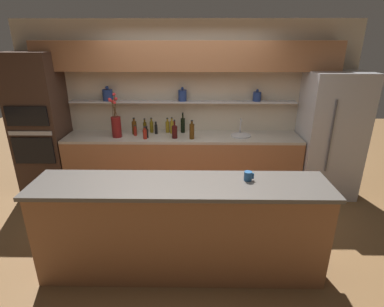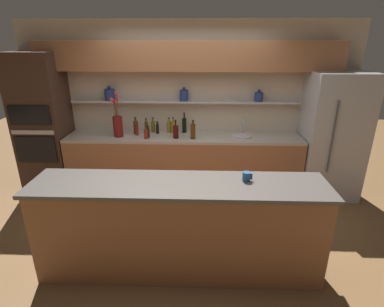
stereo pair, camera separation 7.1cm
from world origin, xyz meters
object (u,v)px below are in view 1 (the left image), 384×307
object	(u,v)px
refrigerator	(330,135)
oven_tower	(41,126)
bottle_sauce_6	(145,134)
bottle_sauce_11	(135,131)
bottle_oil_5	(172,127)
bottle_sauce_10	(147,133)
coffee_mug	(248,176)
flower_vase	(116,124)
bottle_wine_7	(183,125)
bottle_wine_8	(175,132)
bottle_spirit_2	(134,127)
bottle_spirit_0	(192,131)
bottle_oil_1	(152,127)
bottle_oil_9	(145,127)
sink_fixture	(241,134)
bottle_oil_3	(168,127)
bottle_sauce_4	(156,129)

from	to	relation	value
refrigerator	oven_tower	bearing A→B (deg)	179.53
refrigerator	bottle_sauce_6	size ratio (longest dim) A/B	9.85
oven_tower	bottle_sauce_11	bearing A→B (deg)	0.36
bottle_oil_5	bottle_sauce_10	bearing A→B (deg)	-148.61
bottle_sauce_11	coffee_mug	world-z (taller)	coffee_mug
flower_vase	bottle_wine_7	size ratio (longest dim) A/B	2.04
bottle_wine_8	coffee_mug	distance (m)	1.84
oven_tower	bottle_sauce_6	distance (m)	1.64
refrigerator	oven_tower	xyz separation A→B (m)	(-4.42, 0.04, 0.13)
bottle_spirit_2	coffee_mug	xyz separation A→B (m)	(1.47, -1.83, 0.04)
bottle_spirit_0	bottle_spirit_2	bearing A→B (deg)	166.11
bottle_oil_1	bottle_oil_5	size ratio (longest dim) A/B	0.93
bottle_wine_7	bottle_wine_8	size ratio (longest dim) A/B	1.15
flower_vase	bottle_spirit_0	size ratio (longest dim) A/B	2.30
bottle_spirit_0	bottle_oil_9	xyz separation A→B (m)	(-0.75, 0.29, -0.03)
sink_fixture	bottle_sauce_6	bearing A→B (deg)	-173.34
bottle_wine_8	flower_vase	bearing A→B (deg)	176.57
bottle_oil_1	refrigerator	bearing A→B (deg)	-4.39
refrigerator	flower_vase	size ratio (longest dim) A/B	2.88
bottle_oil_1	bottle_oil_3	xyz separation A→B (m)	(0.25, 0.01, -0.00)
bottle_spirit_2	sink_fixture	bearing A→B (deg)	-2.23
bottle_spirit_0	bottle_oil_3	distance (m)	0.51
refrigerator	bottle_spirit_0	bearing A→B (deg)	-177.01
refrigerator	bottle_wine_8	distance (m)	2.36
bottle_oil_3	coffee_mug	size ratio (longest dim) A/B	2.46
bottle_oil_3	bottle_sauce_10	bearing A→B (deg)	-136.67
bottle_oil_5	bottle_sauce_11	world-z (taller)	bottle_oil_5
flower_vase	bottle_sauce_10	bearing A→B (deg)	-4.22
bottle_sauce_4	bottle_wine_7	xyz separation A→B (m)	(0.42, 0.08, 0.04)
flower_vase	bottle_oil_3	bearing A→B (deg)	17.66
flower_vase	bottle_sauce_11	xyz separation A→B (m)	(0.27, 0.07, -0.13)
sink_fixture	bottle_oil_9	world-z (taller)	sink_fixture
flower_vase	bottle_spirit_0	xyz separation A→B (m)	(1.14, -0.09, -0.08)
oven_tower	bottle_oil_3	xyz separation A→B (m)	(1.94, 0.18, -0.06)
bottle_spirit_2	bottle_sauce_11	bearing A→B (deg)	-70.50
bottle_sauce_4	bottle_wine_8	xyz separation A→B (m)	(0.31, -0.22, 0.02)
bottle_sauce_6	bottle_oil_5	bearing A→B (deg)	36.92
bottle_sauce_11	bottle_oil_3	bearing A→B (deg)	19.45
bottle_oil_5	bottle_wine_8	world-z (taller)	bottle_wine_8
bottle_wine_7	oven_tower	bearing A→B (deg)	-175.13
sink_fixture	bottle_oil_1	distance (m)	1.41
bottle_spirit_2	bottle_sauce_10	size ratio (longest dim) A/B	1.46
bottle_oil_1	coffee_mug	xyz separation A→B (m)	(1.22, -1.93, 0.05)
sink_fixture	bottle_oil_5	distance (m)	1.08
refrigerator	bottle_wine_7	world-z (taller)	refrigerator
bottle_oil_3	bottle_sauce_10	size ratio (longest dim) A/B	1.32
bottle_sauce_4	bottle_sauce_11	distance (m)	0.33
bottle_wine_8	bottle_sauce_6	bearing A→B (deg)	-174.14
bottle_spirit_2	bottle_sauce_11	size ratio (longest dim) A/B	1.60
oven_tower	bottle_oil_3	size ratio (longest dim) A/B	9.02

